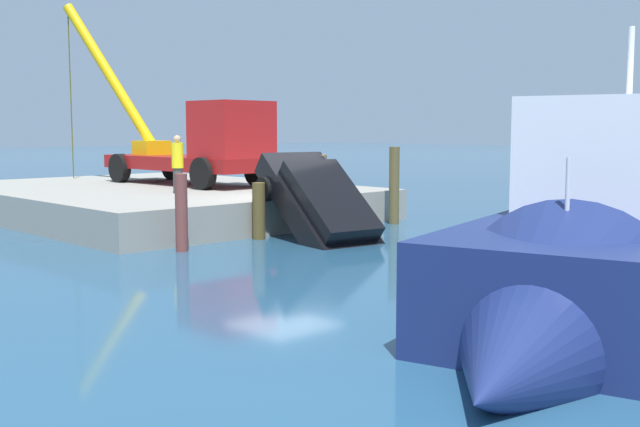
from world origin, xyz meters
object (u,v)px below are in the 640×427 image
at_px(crane_truck, 200,144).
at_px(dock_worker, 178,164).
at_px(salvaged_car, 328,217).
at_px(moored_yacht, 600,274).

height_order(crane_truck, dock_worker, crane_truck).
distance_m(dock_worker, salvaged_car, 5.57).
bearing_deg(moored_yacht, salvaged_car, 164.20).
bearing_deg(salvaged_car, moored_yacht, -15.80).
xyz_separation_m(dock_worker, salvaged_car, (5.38, 0.85, -1.17)).
relative_size(crane_truck, moored_yacht, 0.73).
bearing_deg(salvaged_car, dock_worker, -171.04).
xyz_separation_m(crane_truck, moored_yacht, (15.81, -3.77, -1.68)).
xyz_separation_m(dock_worker, moored_yacht, (13.68, -1.50, -1.17)).
height_order(dock_worker, moored_yacht, moored_yacht).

